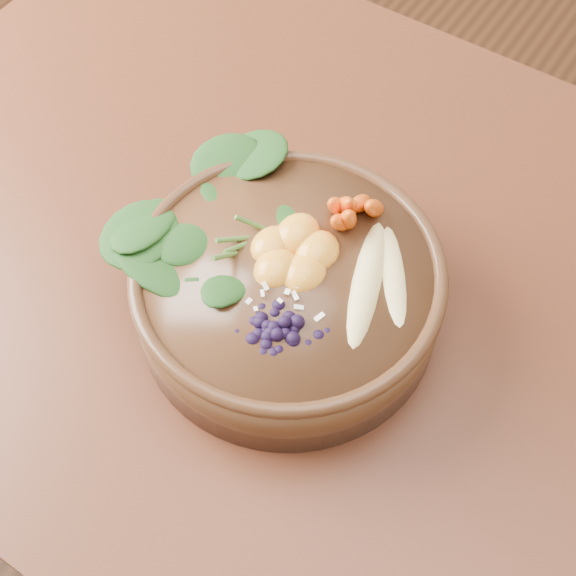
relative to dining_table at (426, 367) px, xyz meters
The scene contains 9 objects.
ground 0.66m from the dining_table, ahead, with size 4.00×4.00×0.00m, color #381E0F.
dining_table is the anchor object (origin of this frame).
stoneware_bowl 0.22m from the dining_table, 152.55° to the right, with size 0.33×0.33×0.09m, color #492E1B.
kale_heap 0.31m from the dining_table, behind, with size 0.22×0.19×0.05m, color #1D4518, non-canonical shape.
carrot_cluster 0.26m from the dining_table, 168.02° to the left, with size 0.07×0.07×0.09m, color #DE5613, non-canonical shape.
banana_halves 0.21m from the dining_table, 151.62° to the right, with size 0.13×0.19×0.03m.
mandarin_cluster 0.26m from the dining_table, 159.60° to the right, with size 0.10×0.10×0.04m, color orange, non-canonical shape.
blueberry_pile 0.27m from the dining_table, 130.48° to the right, with size 0.15×0.11×0.05m, color black, non-canonical shape.
coconut_flakes 0.25m from the dining_table, 144.76° to the right, with size 0.10×0.08×0.01m, color white, non-canonical shape.
Camera 1 is at (0.11, -0.47, 1.52)m, focal length 50.00 mm.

